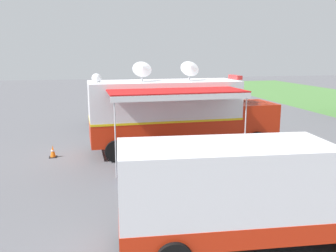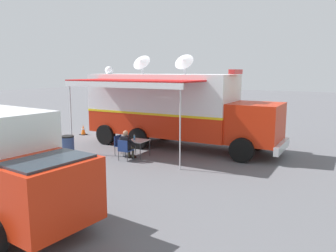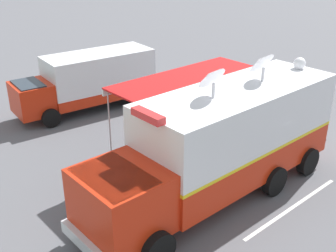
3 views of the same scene
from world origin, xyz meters
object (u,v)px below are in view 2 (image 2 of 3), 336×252
object	(u,v)px
folding_table	(138,142)
water_bottle	(134,138)
car_behind_truck	(183,111)
command_truck	(175,107)
folding_chair_at_table	(124,149)
trash_bin	(68,146)
seated_responder	(127,144)
folding_chair_beside_table	(120,144)
traffic_cone	(83,130)

from	to	relation	value
folding_table	water_bottle	size ratio (longest dim) A/B	3.61
car_behind_truck	water_bottle	bearing A→B (deg)	14.62
car_behind_truck	command_truck	bearing A→B (deg)	23.91
folding_table	folding_chair_at_table	bearing A→B (deg)	-7.69
folding_chair_at_table	trash_bin	distance (m)	2.64
folding_table	trash_bin	size ratio (longest dim) A/B	0.89
folding_table	car_behind_truck	xyz separation A→B (m)	(-9.34, -2.60, 0.21)
seated_responder	car_behind_truck	distance (m)	10.26
folding_chair_at_table	folding_chair_beside_table	bearing A→B (deg)	-132.16
folding_chair_beside_table	car_behind_truck	bearing A→B (deg)	-169.55
folding_chair_at_table	folding_chair_beside_table	xyz separation A→B (m)	(-0.67, -0.74, 0.00)
water_bottle	folding_chair_at_table	bearing A→B (deg)	3.23
command_truck	car_behind_truck	distance (m)	7.53
traffic_cone	folding_table	bearing A→B (deg)	64.92
water_bottle	seated_responder	distance (m)	0.61
traffic_cone	car_behind_truck	size ratio (longest dim) A/B	0.14
folding_chair_at_table	folding_chair_beside_table	world-z (taller)	same
folding_chair_at_table	trash_bin	xyz separation A→B (m)	(0.65, -2.56, -0.06)
folding_chair_at_table	folding_chair_beside_table	distance (m)	1.00
traffic_cone	car_behind_truck	xyz separation A→B (m)	(-6.69, 3.07, 0.60)
trash_bin	traffic_cone	world-z (taller)	trash_bin
water_bottle	car_behind_truck	bearing A→B (deg)	-165.38
trash_bin	command_truck	bearing A→B (deg)	142.13
command_truck	water_bottle	distance (m)	2.84
folding_table	command_truck	bearing A→B (deg)	170.46
folding_chair_beside_table	car_behind_truck	xyz separation A→B (m)	(-9.47, -1.75, 0.37)
command_truck	traffic_cone	size ratio (longest dim) A/B	16.41
folding_chair_beside_table	seated_responder	xyz separation A→B (m)	(0.48, 0.74, 0.14)
water_bottle	traffic_cone	bearing A→B (deg)	-115.91
folding_table	water_bottle	distance (m)	0.22
seated_responder	traffic_cone	xyz separation A→B (m)	(-3.26, -5.56, -0.37)
folding_chair_at_table	traffic_cone	distance (m)	6.55
seated_responder	trash_bin	bearing A→B (deg)	-71.88
seated_responder	car_behind_truck	bearing A→B (deg)	-165.98
folding_table	trash_bin	world-z (taller)	trash_bin
folding_table	traffic_cone	world-z (taller)	folding_table
folding_chair_at_table	car_behind_truck	xyz separation A→B (m)	(-10.14, -2.49, 0.37)
folding_chair_beside_table	traffic_cone	world-z (taller)	folding_chair_beside_table
water_bottle	car_behind_truck	distance (m)	9.68
seated_responder	folding_chair_beside_table	bearing A→B (deg)	-123.13
command_truck	folding_chair_at_table	xyz separation A→B (m)	(3.33, -0.53, -1.43)
folding_chair_beside_table	traffic_cone	distance (m)	5.57
command_truck	folding_chair_beside_table	distance (m)	3.28
folding_chair_beside_table	traffic_cone	bearing A→B (deg)	-119.99
traffic_cone	command_truck	bearing A→B (deg)	88.82
command_truck	trash_bin	bearing A→B (deg)	-37.87
water_bottle	folding_chair_beside_table	world-z (taller)	water_bottle
water_bottle	car_behind_truck	size ratio (longest dim) A/B	0.05
car_behind_truck	traffic_cone	bearing A→B (deg)	-24.67
folding_chair_beside_table	folding_table	bearing A→B (deg)	98.58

